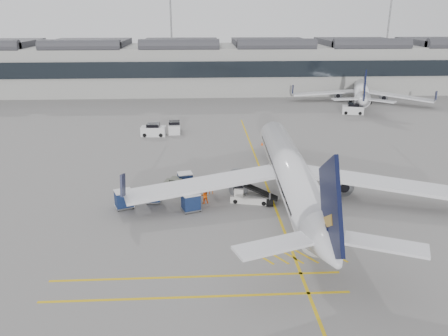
{
  "coord_description": "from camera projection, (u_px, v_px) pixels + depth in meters",
  "views": [
    {
      "loc": [
        2.55,
        -38.38,
        18.99
      ],
      "look_at": [
        4.8,
        3.08,
        4.0
      ],
      "focal_mm": 35.0,
      "sensor_mm": 36.0,
      "label": 1
    }
  ],
  "objects": [
    {
      "name": "ground",
      "position": [
        176.0,
        218.0,
        42.36
      ],
      "size": [
        220.0,
        220.0,
        0.0
      ],
      "primitive_type": "plane",
      "color": "gray",
      "rests_on": "ground"
    },
    {
      "name": "terminal",
      "position": [
        190.0,
        66.0,
        107.83
      ],
      "size": [
        200.0,
        20.45,
        12.4
      ],
      "color": "#9E9E99",
      "rests_on": "ground"
    },
    {
      "name": "safety_cone_engine",
      "position": [
        317.0,
        196.0,
        46.74
      ],
      "size": [
        0.35,
        0.35,
        0.49
      ],
      "primitive_type": "cone",
      "color": "#F24C0A",
      "rests_on": "ground"
    },
    {
      "name": "ramp_agent_a",
      "position": [
        211.0,
        185.0,
        47.76
      ],
      "size": [
        0.82,
        0.67,
        1.95
      ],
      "primitive_type": "imported",
      "rotation": [
        0.0,
        0.0,
        0.32
      ],
      "color": "#DA560B",
      "rests_on": "ground"
    },
    {
      "name": "service_van_left",
      "position": [
        153.0,
        130.0,
        70.09
      ],
      "size": [
        3.99,
        2.17,
        1.99
      ],
      "rotation": [
        0.0,
        0.0,
        -0.06
      ],
      "color": "silver",
      "rests_on": "ground"
    },
    {
      "name": "airliner_main",
      "position": [
        291.0,
        173.0,
        45.67
      ],
      "size": [
        34.88,
        38.15,
        10.14
      ],
      "rotation": [
        0.0,
        0.0,
        -0.03
      ],
      "color": "white",
      "rests_on": "ground"
    },
    {
      "name": "belt_loader",
      "position": [
        249.0,
        196.0,
        45.91
      ],
      "size": [
        5.07,
        2.46,
        2.01
      ],
      "rotation": [
        0.0,
        0.0,
        -0.23
      ],
      "color": "beige",
      "rests_on": "ground"
    },
    {
      "name": "service_van_right",
      "position": [
        353.0,
        109.0,
        85.04
      ],
      "size": [
        4.35,
        2.86,
        2.06
      ],
      "rotation": [
        0.0,
        0.0,
        -0.23
      ],
      "color": "silver",
      "rests_on": "ground"
    },
    {
      "name": "pushback_tug",
      "position": [
        176.0,
        185.0,
        48.69
      ],
      "size": [
        2.97,
        2.23,
        1.48
      ],
      "rotation": [
        0.0,
        0.0,
        -0.26
      ],
      "color": "#535649",
      "rests_on": "ground"
    },
    {
      "name": "baggage_cart_d",
      "position": [
        153.0,
        195.0,
        45.64
      ],
      "size": [
        1.53,
        1.27,
        1.58
      ],
      "rotation": [
        0.0,
        0.0,
        0.02
      ],
      "color": "gray",
      "rests_on": "ground"
    },
    {
      "name": "ramp_agent_b",
      "position": [
        204.0,
        195.0,
        45.43
      ],
      "size": [
        1.0,
        0.85,
        1.8
      ],
      "primitive_type": "imported",
      "rotation": [
        0.0,
        0.0,
        3.36
      ],
      "color": "#FD5E0D",
      "rests_on": "ground"
    },
    {
      "name": "service_van_mid",
      "position": [
        175.0,
        127.0,
        71.98
      ],
      "size": [
        1.98,
        3.78,
        1.92
      ],
      "rotation": [
        0.0,
        0.0,
        1.6
      ],
      "color": "silver",
      "rests_on": "ground"
    },
    {
      "name": "baggage_cart_a",
      "position": [
        185.0,
        180.0,
        49.37
      ],
      "size": [
        1.97,
        1.74,
        1.8
      ],
      "rotation": [
        0.0,
        0.0,
        0.22
      ],
      "color": "gray",
      "rests_on": "ground"
    },
    {
      "name": "safety_cone_nose",
      "position": [
        262.0,
        143.0,
        65.33
      ],
      "size": [
        0.4,
        0.4,
        0.55
      ],
      "primitive_type": "cone",
      "color": "#F24C0A",
      "rests_on": "ground"
    },
    {
      "name": "baggage_cart_b",
      "position": [
        191.0,
        201.0,
        43.66
      ],
      "size": [
        2.19,
        2.0,
        1.9
      ],
      "rotation": [
        0.0,
        0.0,
        0.34
      ],
      "color": "gray",
      "rests_on": "ground"
    },
    {
      "name": "baggage_cart_c",
      "position": [
        124.0,
        199.0,
        44.28
      ],
      "size": [
        2.23,
        2.06,
        1.9
      ],
      "rotation": [
        0.0,
        0.0,
        0.38
      ],
      "color": "gray",
      "rests_on": "ground"
    },
    {
      "name": "airliner_far",
      "position": [
        361.0,
        91.0,
        95.16
      ],
      "size": [
        28.47,
        31.59,
        8.71
      ],
      "rotation": [
        0.0,
        0.0,
        -0.32
      ],
      "color": "white",
      "rests_on": "ground"
    },
    {
      "name": "apron_markings",
      "position": [
        264.0,
        179.0,
        52.26
      ],
      "size": [
        0.25,
        60.0,
        0.01
      ],
      "primitive_type": "cube",
      "color": "gold",
      "rests_on": "ground"
    },
    {
      "name": "light_masts",
      "position": [
        184.0,
        28.0,
        118.13
      ],
      "size": [
        113.0,
        0.6,
        25.45
      ],
      "color": "slate",
      "rests_on": "ground"
    }
  ]
}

